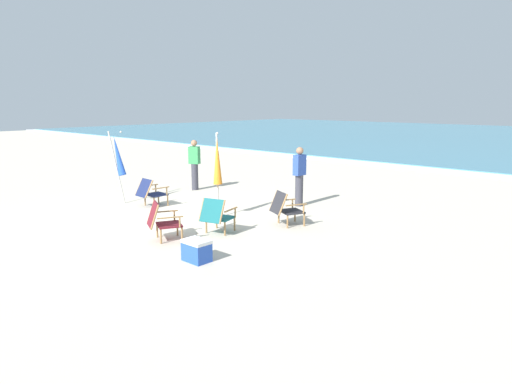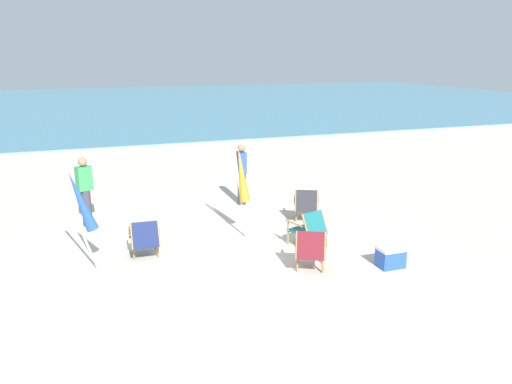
# 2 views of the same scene
# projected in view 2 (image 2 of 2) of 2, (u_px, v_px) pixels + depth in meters

# --- Properties ---
(ground_plane) EXTENTS (80.00, 80.00, 0.00)m
(ground_plane) POSITION_uv_depth(u_px,v_px,m) (214.00, 257.00, 9.90)
(ground_plane) COLOR beige
(sea) EXTENTS (80.00, 40.00, 0.10)m
(sea) POSITION_uv_depth(u_px,v_px,m) (108.00, 104.00, 39.70)
(sea) COLOR teal
(sea) RESTS_ON ground
(surf_band) EXTENTS (80.00, 1.10, 0.06)m
(surf_band) POSITION_uv_depth(u_px,v_px,m) (138.00, 148.00, 21.27)
(surf_band) COLOR white
(surf_band) RESTS_ON ground
(beach_chair_front_left) EXTENTS (0.62, 0.78, 0.78)m
(beach_chair_front_left) POSITION_uv_depth(u_px,v_px,m) (145.00, 238.00, 9.77)
(beach_chair_front_left) COLOR #19234C
(beach_chair_front_left) RESTS_ON ground
(beach_chair_mid_center) EXTENTS (0.81, 0.86, 0.82)m
(beach_chair_mid_center) POSITION_uv_depth(u_px,v_px,m) (310.00, 249.00, 9.17)
(beach_chair_mid_center) COLOR maroon
(beach_chair_mid_center) RESTS_ON ground
(beach_chair_back_right) EXTENTS (0.76, 0.86, 0.80)m
(beach_chair_back_right) POSITION_uv_depth(u_px,v_px,m) (309.00, 228.00, 10.32)
(beach_chair_back_right) COLOR #196066
(beach_chair_back_right) RESTS_ON ground
(beach_chair_front_right) EXTENTS (0.82, 0.88, 0.81)m
(beach_chair_front_right) POSITION_uv_depth(u_px,v_px,m) (306.00, 204.00, 11.94)
(beach_chair_front_right) COLOR #28282D
(beach_chair_front_right) RESTS_ON ground
(umbrella_furled_blue) EXTENTS (0.69, 0.26, 2.05)m
(umbrella_furled_blue) POSITION_uv_depth(u_px,v_px,m) (80.00, 202.00, 8.92)
(umbrella_furled_blue) COLOR #B7B2A8
(umbrella_furled_blue) RESTS_ON ground
(umbrella_furled_orange) EXTENTS (0.42, 0.40, 2.11)m
(umbrella_furled_orange) POSITION_uv_depth(u_px,v_px,m) (242.00, 176.00, 10.67)
(umbrella_furled_orange) COLOR #B7B2A8
(umbrella_furled_orange) RESTS_ON ground
(person_near_chairs) EXTENTS (0.22, 0.35, 1.63)m
(person_near_chairs) POSITION_uv_depth(u_px,v_px,m) (242.00, 174.00, 13.19)
(person_near_chairs) COLOR #383842
(person_near_chairs) RESTS_ON ground
(person_by_waterline) EXTENTS (0.39, 0.32, 1.63)m
(person_by_waterline) POSITION_uv_depth(u_px,v_px,m) (85.00, 191.00, 11.53)
(person_by_waterline) COLOR #383842
(person_by_waterline) RESTS_ON ground
(cooler_box) EXTENTS (0.49, 0.35, 0.40)m
(cooler_box) POSITION_uv_depth(u_px,v_px,m) (391.00, 257.00, 9.41)
(cooler_box) COLOR blue
(cooler_box) RESTS_ON ground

